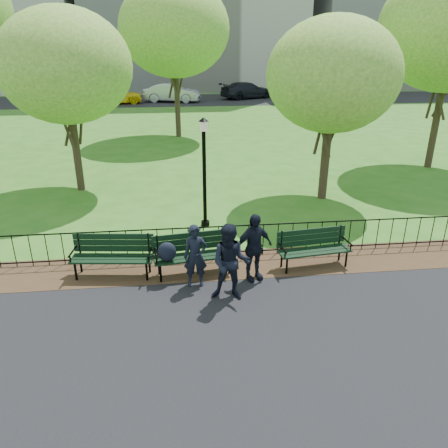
{
  "coord_description": "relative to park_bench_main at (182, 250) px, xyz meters",
  "views": [
    {
      "loc": [
        -0.83,
        -8.41,
        5.39
      ],
      "look_at": [
        0.29,
        1.5,
        1.16
      ],
      "focal_mm": 35.0,
      "sensor_mm": 36.0,
      "label": 1
    }
  ],
  "objects": [
    {
      "name": "person_left",
      "position": [
        0.3,
        -0.51,
        0.09
      ],
      "size": [
        0.57,
        0.39,
        1.52
      ],
      "primitive_type": "imported",
      "rotation": [
        0.0,
        0.0,
        -0.05
      ],
      "color": "black",
      "rests_on": "asphalt_path"
    },
    {
      "name": "person_mid",
      "position": [
        1.04,
        -1.16,
        0.22
      ],
      "size": [
        0.95,
        0.64,
        1.78
      ],
      "primitive_type": "imported",
      "rotation": [
        0.0,
        0.0,
        -0.24
      ],
      "color": "black",
      "rests_on": "asphalt_path"
    },
    {
      "name": "sedan_dark",
      "position": [
        7.18,
        34.38,
        0.1
      ],
      "size": [
        5.77,
        4.06,
        1.55
      ],
      "primitive_type": "imported",
      "rotation": [
        0.0,
        0.0,
        1.97
      ],
      "color": "black",
      "rests_on": "far_street"
    },
    {
      "name": "tree_near_e",
      "position": [
        5.24,
        5.19,
        3.6
      ],
      "size": [
        4.44,
        4.44,
        6.18
      ],
      "color": "#2D2116",
      "rests_on": "ground"
    },
    {
      "name": "lamppost",
      "position": [
        0.78,
        3.06,
        1.14
      ],
      "size": [
        0.3,
        0.3,
        3.35
      ],
      "color": "black",
      "rests_on": "ground"
    },
    {
      "name": "ground",
      "position": [
        0.78,
        -1.11,
        -0.68
      ],
      "size": [
        120.0,
        120.0,
        0.0
      ],
      "primitive_type": "plane",
      "color": "#2D6C1C"
    },
    {
      "name": "park_bench_left_a",
      "position": [
        -1.68,
        0.24,
        -0.04
      ],
      "size": [
        2.03,
        0.84,
        1.12
      ],
      "rotation": [
        0.0,
        0.0,
        -0.12
      ],
      "color": "black",
      "rests_on": "ground"
    },
    {
      "name": "iron_fence",
      "position": [
        0.78,
        0.89,
        -0.19
      ],
      "size": [
        24.06,
        0.06,
        1.0
      ],
      "color": "black",
      "rests_on": "ground"
    },
    {
      "name": "asphalt_path",
      "position": [
        0.78,
        -4.51,
        -0.68
      ],
      "size": [
        60.0,
        9.2,
        0.01
      ],
      "primitive_type": "cube",
      "color": "black",
      "rests_on": "ground"
    },
    {
      "name": "dirt_strip",
      "position": [
        0.78,
        0.39,
        -0.67
      ],
      "size": [
        60.0,
        1.6,
        0.01
      ],
      "primitive_type": "cube",
      "color": "#322114",
      "rests_on": "ground"
    },
    {
      "name": "sedan_silver",
      "position": [
        -0.12,
        32.51,
        0.16
      ],
      "size": [
        5.33,
        2.89,
        1.67
      ],
      "primitive_type": "imported",
      "rotation": [
        0.0,
        0.0,
        1.34
      ],
      "color": "#B4B7BC",
      "rests_on": "far_street"
    },
    {
      "name": "tree_far_c",
      "position": [
        0.18,
        16.85,
        5.24
      ],
      "size": [
        6.12,
        6.12,
        8.53
      ],
      "color": "#2D2116",
      "rests_on": "ground"
    },
    {
      "name": "person_right",
      "position": [
        1.69,
        -0.37,
        0.17
      ],
      "size": [
        1.06,
        0.72,
        1.68
      ],
      "primitive_type": "imported",
      "rotation": [
        0.0,
        0.0,
        0.36
      ],
      "color": "black",
      "rests_on": "asphalt_path"
    },
    {
      "name": "park_bench_main",
      "position": [
        0.0,
        0.0,
        0.0
      ],
      "size": [
        2.01,
        0.85,
        1.11
      ],
      "rotation": [
        0.0,
        0.0,
        0.13
      ],
      "color": "black",
      "rests_on": "ground"
    },
    {
      "name": "park_bench_right_a",
      "position": [
        3.32,
        0.15,
        -0.08
      ],
      "size": [
        1.9,
        0.79,
        1.05
      ],
      "rotation": [
        0.0,
        0.0,
        0.12
      ],
      "color": "black",
      "rests_on": "ground"
    },
    {
      "name": "tree_near_w",
      "position": [
        -3.75,
        7.16,
        3.83
      ],
      "size": [
        4.67,
        4.67,
        6.51
      ],
      "color": "#2D2116",
      "rests_on": "ground"
    },
    {
      "name": "far_street",
      "position": [
        0.78,
        33.89,
        -0.68
      ],
      "size": [
        70.0,
        9.0,
        0.01
      ],
      "primitive_type": "cube",
      "color": "black",
      "rests_on": "ground"
    },
    {
      "name": "taxi",
      "position": [
        -5.23,
        31.76,
        0.14
      ],
      "size": [
        5.05,
        2.79,
        1.62
      ],
      "primitive_type": "imported",
      "rotation": [
        0.0,
        0.0,
        1.76
      ],
      "color": "yellow",
      "rests_on": "far_street"
    }
  ]
}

